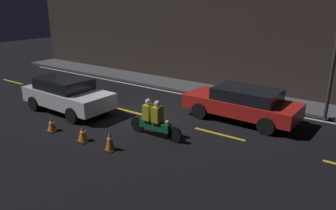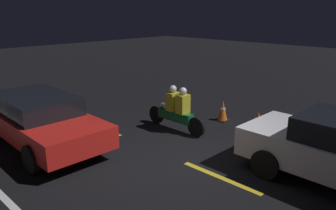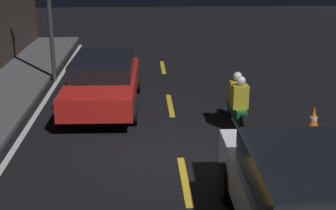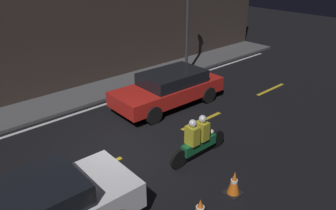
# 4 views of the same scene
# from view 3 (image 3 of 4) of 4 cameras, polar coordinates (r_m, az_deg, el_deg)

# --- Properties ---
(ground_plane) EXTENTS (56.00, 56.00, 0.00)m
(ground_plane) POSITION_cam_3_polar(r_m,az_deg,el_deg) (9.75, 1.53, -6.46)
(ground_plane) COLOR black
(lane_dash_c) EXTENTS (2.00, 0.14, 0.01)m
(lane_dash_c) POSITION_cam_3_polar(r_m,az_deg,el_deg) (8.86, 2.06, -9.14)
(lane_dash_c) COLOR gold
(lane_dash_c) RESTS_ON ground
(lane_dash_d) EXTENTS (2.00, 0.14, 0.01)m
(lane_dash_d) POSITION_cam_3_polar(r_m,az_deg,el_deg) (13.01, 0.28, -0.02)
(lane_dash_d) COLOR gold
(lane_dash_d) RESTS_ON ground
(lane_dash_e) EXTENTS (2.00, 0.14, 0.01)m
(lane_dash_e) POSITION_cam_3_polar(r_m,az_deg,el_deg) (17.33, -0.63, 4.62)
(lane_dash_e) COLOR gold
(lane_dash_e) RESTS_ON ground
(lane_solid_kerb) EXTENTS (25.20, 0.14, 0.01)m
(lane_solid_kerb) POSITION_cam_3_polar(r_m,az_deg,el_deg) (10.12, -19.19, -6.57)
(lane_solid_kerb) COLOR silver
(lane_solid_kerb) RESTS_ON ground
(sedan_white) EXTENTS (4.21, 1.94, 1.44)m
(sedan_white) POSITION_cam_3_polar(r_m,az_deg,el_deg) (7.02, 16.05, -10.58)
(sedan_white) COLOR silver
(sedan_white) RESTS_ON ground
(taxi_red) EXTENTS (4.55, 2.00, 1.34)m
(taxi_red) POSITION_cam_3_polar(r_m,az_deg,el_deg) (12.88, -7.88, 3.02)
(taxi_red) COLOR red
(taxi_red) RESTS_ON ground
(motorcycle) EXTENTS (2.21, 0.36, 1.35)m
(motorcycle) POSITION_cam_3_polar(r_m,az_deg,el_deg) (11.28, 8.49, 0.26)
(motorcycle) COLOR black
(motorcycle) RESTS_ON ground
(traffic_cone_mid) EXTENTS (0.47, 0.47, 0.55)m
(traffic_cone_mid) POSITION_cam_3_polar(r_m,az_deg,el_deg) (10.36, 19.79, -4.47)
(traffic_cone_mid) COLOR black
(traffic_cone_mid) RESTS_ON ground
(traffic_cone_far) EXTENTS (0.41, 0.41, 0.67)m
(traffic_cone_far) POSITION_cam_3_polar(r_m,az_deg,el_deg) (11.42, 17.29, -1.80)
(traffic_cone_far) COLOR black
(traffic_cone_far) RESTS_ON ground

